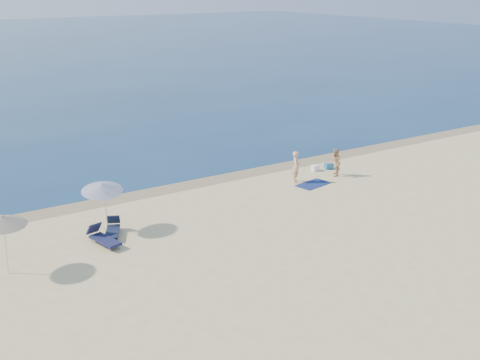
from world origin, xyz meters
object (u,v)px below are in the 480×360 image
at_px(blue_cooler, 329,166).
at_px(person_right, 335,163).
at_px(person_left, 296,167).
at_px(umbrella_near, 102,187).

bearing_deg(blue_cooler, person_right, -104.52).
bearing_deg(person_left, umbrella_near, 131.31).
bearing_deg(umbrella_near, blue_cooler, 24.38).
distance_m(person_right, blue_cooler, 1.48).
height_order(person_left, person_right, person_left).
height_order(person_left, umbrella_near, umbrella_near).
distance_m(blue_cooler, umbrella_near, 14.88).
bearing_deg(person_right, person_left, -59.01).
height_order(person_left, blue_cooler, person_left).
bearing_deg(umbrella_near, person_right, 19.79).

